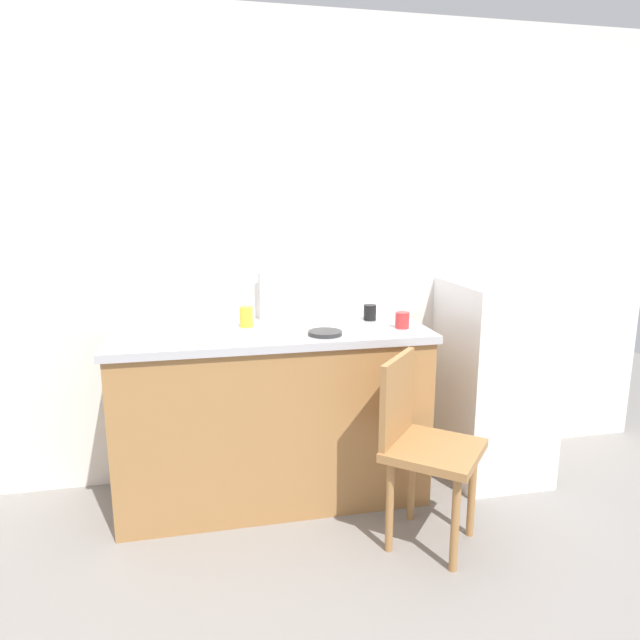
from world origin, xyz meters
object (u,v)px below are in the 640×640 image
(cup_yellow, at_px, (246,317))
(cup_black, at_px, (370,312))
(dish_tray, at_px, (172,329))
(cup_red, at_px, (402,320))
(chair, at_px, (421,442))
(refrigerator, at_px, (493,379))
(hotplate, at_px, (325,333))

(cup_yellow, bearing_deg, cup_black, 1.56)
(dish_tray, distance_m, cup_yellow, 0.39)
(cup_red, distance_m, cup_yellow, 0.82)
(chair, bearing_deg, dish_tray, 103.00)
(refrigerator, relative_size, cup_red, 13.58)
(cup_red, bearing_deg, dish_tray, 174.04)
(refrigerator, distance_m, hotplate, 1.11)
(cup_red, bearing_deg, cup_black, 115.95)
(hotplate, height_order, cup_yellow, cup_yellow)
(chair, height_order, cup_red, cup_red)
(hotplate, bearing_deg, cup_red, 8.09)
(refrigerator, distance_m, cup_red, 0.74)
(hotplate, distance_m, cup_yellow, 0.45)
(hotplate, height_order, cup_red, cup_red)
(dish_tray, height_order, cup_red, cup_red)
(cup_red, xyz_separation_m, cup_yellow, (-0.79, 0.20, 0.01))
(cup_black, bearing_deg, cup_red, -64.05)
(cup_yellow, bearing_deg, dish_tray, -167.97)
(cup_yellow, bearing_deg, hotplate, -35.74)
(chair, xyz_separation_m, dish_tray, (-1.11, 0.58, 0.45))
(dish_tray, bearing_deg, chair, -27.52)
(chair, bearing_deg, refrigerator, -9.29)
(cup_yellow, bearing_deg, chair, -41.99)
(hotplate, bearing_deg, cup_yellow, 144.26)
(refrigerator, height_order, cup_black, refrigerator)
(chair, height_order, dish_tray, dish_tray)
(cup_red, height_order, cup_yellow, cup_yellow)
(cup_red, relative_size, cup_yellow, 0.78)
(cup_black, bearing_deg, chair, -86.02)
(dish_tray, distance_m, hotplate, 0.77)
(hotplate, bearing_deg, chair, -47.22)
(cup_red, xyz_separation_m, cup_black, (-0.11, 0.22, 0.00))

